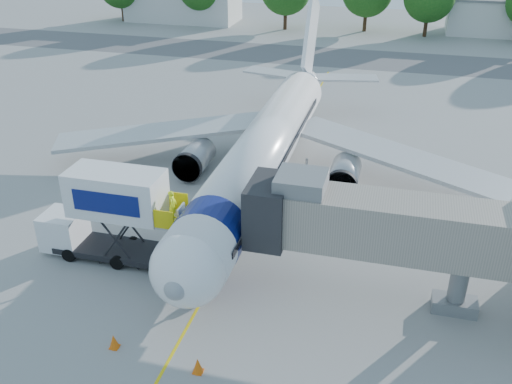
# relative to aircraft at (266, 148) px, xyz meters

# --- Properties ---
(ground) EXTENTS (160.00, 160.00, 0.00)m
(ground) POSITION_rel_aircraft_xyz_m (0.00, -4.12, -2.95)
(ground) COLOR #9A9A97
(ground) RESTS_ON ground
(guidance_line) EXTENTS (0.15, 70.00, 0.01)m
(guidance_line) POSITION_rel_aircraft_xyz_m (0.00, -4.12, -2.94)
(guidance_line) COLOR yellow
(guidance_line) RESTS_ON ground
(taxiway_strip) EXTENTS (120.00, 10.00, 0.01)m
(taxiway_strip) POSITION_rel_aircraft_xyz_m (0.00, 37.88, -2.94)
(taxiway_strip) COLOR #59595B
(taxiway_strip) RESTS_ON ground
(aircraft) EXTENTS (34.17, 37.73, 11.35)m
(aircraft) POSITION_rel_aircraft_xyz_m (0.00, 0.00, 0.00)
(aircraft) COLOR white
(aircraft) RESTS_ON ground
(jet_bridge) EXTENTS (13.90, 3.20, 6.60)m
(jet_bridge) POSITION_rel_aircraft_xyz_m (7.99, -11.12, 1.39)
(jet_bridge) COLOR gray
(jet_bridge) RESTS_ON ground
(catering_hiloader) EXTENTS (8.50, 2.44, 5.50)m
(catering_hiloader) POSITION_rel_aircraft_xyz_m (-6.27, -11.12, -0.19)
(catering_hiloader) COLOR black
(catering_hiloader) RESTS_ON ground
(safety_cone_a) EXTENTS (0.46, 0.46, 0.74)m
(safety_cone_a) POSITION_rel_aircraft_xyz_m (-2.74, -17.91, -2.59)
(safety_cone_a) COLOR #EA600C
(safety_cone_a) RESTS_ON ground
(safety_cone_b) EXTENTS (0.48, 0.48, 0.76)m
(safety_cone_b) POSITION_rel_aircraft_xyz_m (1.52, -18.36, -2.58)
(safety_cone_b) COLOR #EA600C
(safety_cone_b) RESTS_ON ground
(outbuilding_left) EXTENTS (18.40, 8.40, 5.30)m
(outbuilding_left) POSITION_rel_aircraft_xyz_m (-28.00, 55.88, -0.29)
(outbuilding_left) COLOR silver
(outbuilding_left) RESTS_ON ground
(outbuilding_right) EXTENTS (16.40, 7.40, 5.30)m
(outbuilding_right) POSITION_rel_aircraft_xyz_m (22.00, 57.88, -0.29)
(outbuilding_right) COLOR silver
(outbuilding_right) RESTS_ON ground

